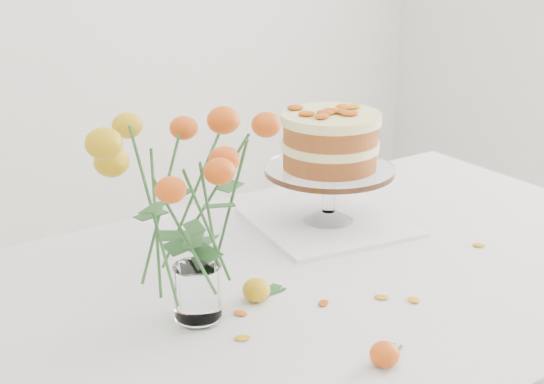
{
  "coord_description": "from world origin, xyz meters",
  "views": [
    {
      "loc": [
        -0.85,
        -1.03,
        1.4
      ],
      "look_at": [
        -0.11,
        0.08,
        0.91
      ],
      "focal_mm": 50.0,
      "sensor_mm": 36.0,
      "label": 1
    }
  ],
  "objects": [
    {
      "name": "table",
      "position": [
        0.0,
        0.0,
        0.67
      ],
      "size": [
        1.43,
        0.93,
        0.76
      ],
      "color": "tan",
      "rests_on": "ground"
    },
    {
      "name": "napkin",
      "position": [
        0.11,
        0.19,
        0.76
      ],
      "size": [
        0.36,
        0.36,
        0.01
      ],
      "primitive_type": "cube",
      "rotation": [
        0.0,
        0.0,
        -0.15
      ],
      "color": "white",
      "rests_on": "table"
    },
    {
      "name": "cake_stand",
      "position": [
        0.11,
        0.19,
        0.94
      ],
      "size": [
        0.28,
        0.28,
        0.25
      ],
      "rotation": [
        0.0,
        0.0,
        0.15
      ],
      "color": "white",
      "rests_on": "napkin"
    },
    {
      "name": "rose_vase",
      "position": [
        -0.33,
        -0.03,
        0.99
      ],
      "size": [
        0.3,
        0.3,
        0.4
      ],
      "rotation": [
        0.0,
        0.0,
        -0.15
      ],
      "color": "white",
      "rests_on": "table"
    },
    {
      "name": "loose_rose_near",
      "position": [
        -0.21,
        -0.02,
        0.78
      ],
      "size": [
        0.09,
        0.05,
        0.04
      ],
      "rotation": [
        0.0,
        0.0,
        0.05
      ],
      "color": "orange",
      "rests_on": "table"
    },
    {
      "name": "loose_rose_far",
      "position": [
        -0.16,
        -0.3,
        0.78
      ],
      "size": [
        0.08,
        0.05,
        0.04
      ],
      "rotation": [
        0.0,
        0.0,
        0.37
      ],
      "color": "#E3550B",
      "rests_on": "table"
    },
    {
      "name": "stray_petal_a",
      "position": [
        -0.12,
        -0.1,
        0.76
      ],
      "size": [
        0.03,
        0.02,
        0.0
      ],
      "primitive_type": "ellipsoid",
      "color": "orange",
      "rests_on": "table"
    },
    {
      "name": "stray_petal_b",
      "position": [
        -0.02,
        -0.14,
        0.76
      ],
      "size": [
        0.03,
        0.02,
        0.0
      ],
      "primitive_type": "ellipsoid",
      "color": "orange",
      "rests_on": "table"
    },
    {
      "name": "stray_petal_c",
      "position": [
        0.02,
        -0.18,
        0.76
      ],
      "size": [
        0.03,
        0.02,
        0.0
      ],
      "primitive_type": "ellipsoid",
      "color": "orange",
      "rests_on": "table"
    },
    {
      "name": "stray_petal_d",
      "position": [
        -0.26,
        -0.05,
        0.76
      ],
      "size": [
        0.03,
        0.02,
        0.0
      ],
      "primitive_type": "ellipsoid",
      "color": "orange",
      "rests_on": "table"
    },
    {
      "name": "stray_petal_e",
      "position": [
        -0.3,
        -0.12,
        0.76
      ],
      "size": [
        0.03,
        0.02,
        0.0
      ],
      "primitive_type": "ellipsoid",
      "color": "orange",
      "rests_on": "table"
    },
    {
      "name": "stray_petal_f",
      "position": [
        0.3,
        -0.08,
        0.76
      ],
      "size": [
        0.03,
        0.02,
        0.0
      ],
      "primitive_type": "ellipsoid",
      "color": "orange",
      "rests_on": "table"
    }
  ]
}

